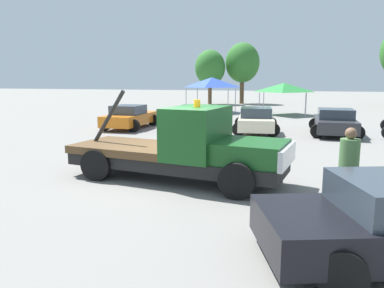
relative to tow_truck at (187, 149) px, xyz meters
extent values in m
plane|color=gray|center=(-0.37, 0.05, -0.91)|extent=(160.00, 160.00, 0.00)
cube|color=black|center=(-0.37, 0.05, -0.38)|extent=(6.32, 2.66, 0.35)
cube|color=#19511E|center=(1.81, -0.25, 0.07)|extent=(1.94, 1.95, 0.55)
cube|color=silver|center=(2.71, -0.38, 0.04)|extent=(0.37, 1.83, 0.50)
cube|color=#19511E|center=(0.29, -0.04, 0.49)|extent=(1.62, 2.21, 1.38)
cube|color=brown|center=(-1.89, 0.26, -0.09)|extent=(3.31, 2.44, 0.22)
cylinder|color=black|center=(-2.57, 0.36, 0.79)|extent=(1.19, 0.28, 1.63)
cylinder|color=orange|center=(0.29, -0.04, 1.28)|extent=(0.18, 0.18, 0.20)
cylinder|color=black|center=(1.86, 0.72, -0.47)|extent=(0.88, 0.26, 0.88)
cylinder|color=black|center=(1.59, -1.20, -0.47)|extent=(0.88, 0.26, 0.88)
cylinder|color=black|center=(-2.21, 1.29, -0.47)|extent=(0.88, 0.26, 0.88)
cylinder|color=black|center=(-2.48, -0.63, -0.47)|extent=(0.88, 0.26, 0.88)
cylinder|color=black|center=(2.98, -3.17, -0.57)|extent=(0.68, 0.22, 0.68)
cylinder|color=black|center=(3.58, -4.89, -0.57)|extent=(0.68, 0.22, 0.68)
cylinder|color=#847051|center=(4.06, -1.32, -0.46)|extent=(0.17, 0.17, 0.89)
cylinder|color=#847051|center=(3.95, -1.51, -0.46)|extent=(0.17, 0.17, 0.89)
cylinder|color=#4C7542|center=(4.00, -1.42, 0.33)|extent=(0.41, 0.41, 0.70)
sphere|color=brown|center=(4.00, -1.42, 0.81)|extent=(0.24, 0.24, 0.24)
cube|color=orange|center=(-6.47, 9.98, -0.37)|extent=(1.85, 4.30, 0.60)
cube|color=#333D47|center=(-6.47, 9.77, 0.18)|extent=(1.60, 1.82, 0.50)
cylinder|color=black|center=(-7.34, 11.43, -0.57)|extent=(0.68, 0.22, 0.68)
cylinder|color=black|center=(-5.64, 11.45, -0.57)|extent=(0.68, 0.22, 0.68)
cylinder|color=black|center=(-7.31, 8.52, -0.57)|extent=(0.68, 0.22, 0.68)
cylinder|color=black|center=(-5.60, 8.54, -0.57)|extent=(0.68, 0.22, 0.68)
cube|color=navy|center=(-2.82, 10.73, -0.37)|extent=(1.99, 4.70, 0.60)
cube|color=#333D47|center=(-2.81, 10.50, 0.18)|extent=(1.66, 2.01, 0.50)
cylinder|color=black|center=(-3.74, 12.27, -0.57)|extent=(0.68, 0.22, 0.68)
cylinder|color=black|center=(-2.04, 12.34, -0.57)|extent=(0.68, 0.22, 0.68)
cylinder|color=black|center=(-3.60, 9.12, -0.57)|extent=(0.68, 0.22, 0.68)
cylinder|color=black|center=(-1.90, 9.20, -0.57)|extent=(0.68, 0.22, 0.68)
cube|color=beige|center=(0.72, 10.28, -0.37)|extent=(2.26, 4.44, 0.60)
cube|color=#333D47|center=(0.75, 10.07, 0.18)|extent=(1.76, 1.96, 0.50)
cylinder|color=black|center=(-0.28, 11.62, -0.57)|extent=(0.68, 0.22, 0.68)
cylinder|color=black|center=(1.39, 11.82, -0.57)|extent=(0.68, 0.22, 0.68)
cylinder|color=black|center=(0.06, 8.74, -0.57)|extent=(0.68, 0.22, 0.68)
cylinder|color=black|center=(1.73, 8.94, -0.57)|extent=(0.68, 0.22, 0.68)
cube|color=#2D2D33|center=(4.70, 10.55, -0.37)|extent=(1.89, 4.31, 0.60)
cube|color=#333D47|center=(4.70, 10.33, 0.18)|extent=(1.66, 1.81, 0.50)
cylinder|color=black|center=(3.80, 12.00, -0.57)|extent=(0.68, 0.22, 0.68)
cylinder|color=black|center=(5.58, 12.01, -0.57)|extent=(0.68, 0.22, 0.68)
cylinder|color=black|center=(3.82, 9.08, -0.57)|extent=(0.68, 0.22, 0.68)
cylinder|color=black|center=(5.60, 9.09, -0.57)|extent=(0.68, 0.22, 0.68)
cylinder|color=#9E9EA3|center=(-6.03, 19.60, 0.15)|extent=(0.07, 0.07, 2.12)
cylinder|color=#9E9EA3|center=(-2.55, 19.60, 0.15)|extent=(0.07, 0.07, 2.12)
cylinder|color=#9E9EA3|center=(-6.03, 23.07, 0.15)|extent=(0.07, 0.07, 2.12)
cylinder|color=#9E9EA3|center=(-2.55, 23.07, 0.15)|extent=(0.07, 0.07, 2.12)
pyramid|color=#2D4CB7|center=(-4.29, 21.34, 1.62)|extent=(3.47, 3.47, 0.82)
cylinder|color=#9E9EA3|center=(-0.04, 19.06, -0.01)|extent=(0.07, 0.07, 1.80)
cylinder|color=#9E9EA3|center=(3.36, 19.06, -0.01)|extent=(0.07, 0.07, 1.80)
cylinder|color=#9E9EA3|center=(-0.04, 22.46, -0.01)|extent=(0.07, 0.07, 1.80)
cylinder|color=#9E9EA3|center=(3.36, 22.46, -0.01)|extent=(0.07, 0.07, 1.80)
pyramid|color=#287F38|center=(1.66, 20.76, 1.25)|extent=(3.40, 3.40, 0.70)
cylinder|color=brown|center=(-3.54, 33.25, 0.29)|extent=(0.48, 0.48, 2.39)
ellipsoid|color=#2D6B28|center=(-3.54, 33.25, 3.70)|extent=(3.82, 3.82, 4.44)
cylinder|color=brown|center=(-6.85, 31.45, 0.14)|extent=(0.42, 0.42, 2.09)
ellipsoid|color=#2D6B28|center=(-6.85, 31.45, 3.13)|extent=(3.35, 3.35, 3.89)
camera|label=1|loc=(2.96, -9.74, 1.93)|focal=35.00mm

